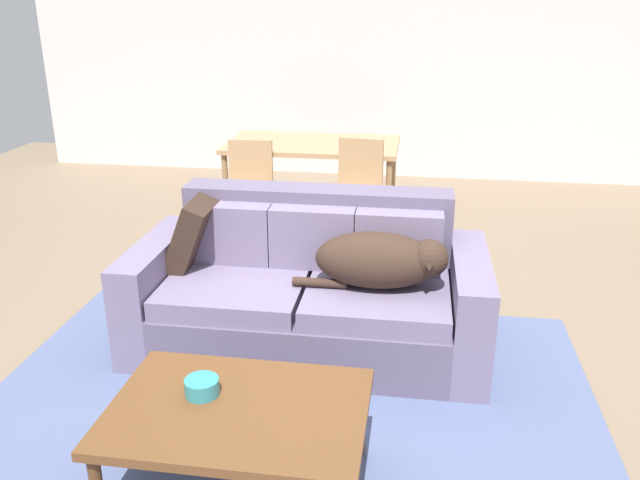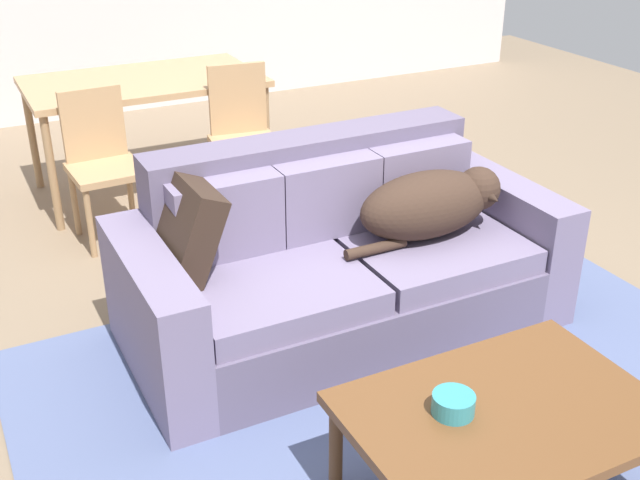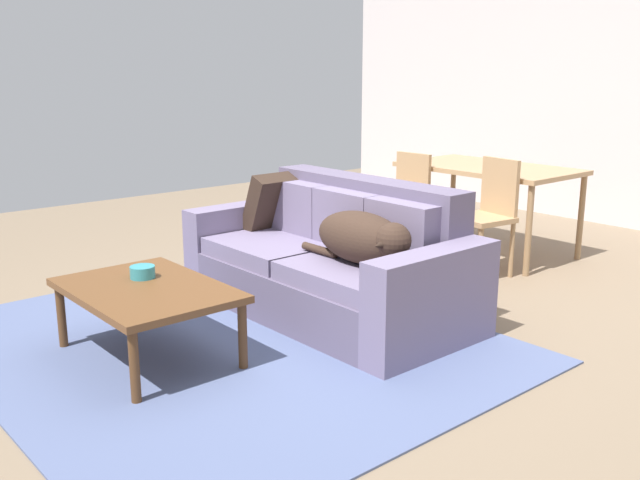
{
  "view_description": "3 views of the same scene",
  "coord_description": "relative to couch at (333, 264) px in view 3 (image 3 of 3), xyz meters",
  "views": [
    {
      "loc": [
        0.48,
        -3.46,
        1.97
      ],
      "look_at": [
        -0.05,
        -0.06,
        0.67
      ],
      "focal_mm": 36.53,
      "sensor_mm": 36.0,
      "label": 1
    },
    {
      "loc": [
        -1.67,
        -2.93,
        2.08
      ],
      "look_at": [
        -0.32,
        -0.25,
        0.6
      ],
      "focal_mm": 44.27,
      "sensor_mm": 36.0,
      "label": 2
    },
    {
      "loc": [
        3.29,
        -3.03,
        1.61
      ],
      "look_at": [
        -0.05,
        -0.18,
        0.53
      ],
      "focal_mm": 39.83,
      "sensor_mm": 36.0,
      "label": 3
    }
  ],
  "objects": [
    {
      "name": "bowl_on_coffee_table",
      "position": [
        -0.24,
        -1.25,
        0.13
      ],
      "size": [
        0.14,
        0.14,
        0.07
      ],
      "primitive_type": "cylinder",
      "color": "teal",
      "rests_on": "coffee_table"
    },
    {
      "name": "throw_pillow_by_left_arm",
      "position": [
        -0.72,
        0.05,
        0.31
      ],
      "size": [
        0.29,
        0.43,
        0.44
      ],
      "primitive_type": "cube",
      "rotation": [
        0.0,
        0.38,
        0.03
      ],
      "color": "#32231A",
      "rests_on": "couch"
    },
    {
      "name": "coffee_table",
      "position": [
        -0.07,
        -1.32,
        0.05
      ],
      "size": [
        1.04,
        0.73,
        0.42
      ],
      "color": "brown",
      "rests_on": "ground"
    },
    {
      "name": "dining_table",
      "position": [
        -0.33,
        2.09,
        0.37
      ],
      "size": [
        1.48,
        0.87,
        0.77
      ],
      "color": "tan",
      "rests_on": "ground"
    },
    {
      "name": "area_rug",
      "position": [
        0.0,
        -0.87,
        -0.32
      ],
      "size": [
        3.16,
        2.71,
        0.01
      ],
      "primitive_type": "cube",
      "rotation": [
        0.0,
        0.0,
        0.01
      ],
      "color": "slate",
      "rests_on": "ground"
    },
    {
      "name": "dining_chair_near_right",
      "position": [
        0.12,
        1.51,
        0.18
      ],
      "size": [
        0.45,
        0.45,
        0.91
      ],
      "rotation": [
        0.0,
        0.0,
        -0.13
      ],
      "color": "tan",
      "rests_on": "ground"
    },
    {
      "name": "couch",
      "position": [
        0.0,
        0.0,
        0.0
      ],
      "size": [
        2.04,
        0.98,
        0.88
      ],
      "rotation": [
        0.0,
        0.0,
        0.01
      ],
      "color": "#5E546C",
      "rests_on": "ground"
    },
    {
      "name": "dog_on_left_cushion",
      "position": [
        0.43,
        -0.13,
        0.28
      ],
      "size": [
        0.85,
        0.34,
        0.31
      ],
      "rotation": [
        0.0,
        0.0,
        0.01
      ],
      "color": "#39281E",
      "rests_on": "couch"
    },
    {
      "name": "dining_chair_near_left",
      "position": [
        -0.76,
        1.5,
        0.16
      ],
      "size": [
        0.42,
        0.42,
        0.88
      ],
      "rotation": [
        0.0,
        0.0,
        0.05
      ],
      "color": "tan",
      "rests_on": "ground"
    },
    {
      "name": "ground_plane",
      "position": [
        0.11,
        0.02,
        -0.33
      ],
      "size": [
        10.0,
        10.0,
        0.0
      ],
      "primitive_type": "plane",
      "color": "#7E6953"
    }
  ]
}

